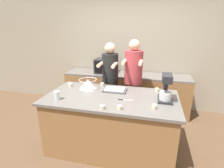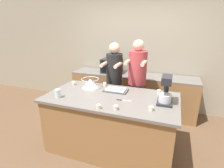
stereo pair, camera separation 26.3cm
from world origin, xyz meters
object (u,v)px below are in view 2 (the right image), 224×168
Objects in this scene: cupcake_0 at (116,107)px; cupcake_4 at (159,91)px; person_right at (137,83)px; cupcake_5 at (151,108)px; stand_mixer at (166,91)px; mixing_bowl at (90,83)px; drinking_glass at (58,93)px; cupcake_3 at (105,84)px; baking_tray at (116,90)px; cupcake_2 at (74,83)px; person_left at (114,82)px; knife at (123,100)px; cupcake_1 at (99,106)px; microwave_oven at (112,66)px.

cupcake_4 is at bearing 58.85° from cupcake_0.
person_right is 1.12m from cupcake_5.
stand_mixer reaches higher than cupcake_4.
mixing_bowl is 4.67× the size of cupcake_0.
drinking_glass is 1.37m from cupcake_5.
cupcake_3 is at bearing 159.66° from stand_mixer.
cupcake_5 is (0.64, -0.50, 0.01)m from baking_tray.
cupcake_3 is (0.54, 0.15, 0.00)m from cupcake_2.
cupcake_3 is at bearing 176.92° from cupcake_4.
baking_tray is at bearing -67.96° from person_left.
cupcake_2 is (-1.04, -0.51, 0.05)m from person_right.
cupcake_0 is at bearing -91.29° from knife.
knife is at bearing -56.66° from baking_tray.
cupcake_5 is at bearing 16.44° from cupcake_0.
cupcake_1 and cupcake_4 have the same top height.
cupcake_4 is 0.64m from cupcake_5.
cupcake_3 is at bearing 145.32° from baking_tray.
microwave_oven is 6.87× the size of cupcake_3.
cupcake_0 is 0.22m from cupcake_1.
cupcake_5 is (0.41, -1.05, 0.05)m from person_right.
cupcake_5 is (0.86, -1.04, 0.08)m from person_left.
cupcake_1 is 1.00× the size of cupcake_3.
person_left is 1.21m from drinking_glass.
cupcake_4 reaches higher than baking_tray.
baking_tray is (-0.78, 0.20, -0.15)m from stand_mixer.
cupcake_0 is at bearing -143.55° from stand_mixer.
stand_mixer is 6.07× the size of cupcake_5.
drinking_glass is 1.97× the size of cupcake_0.
microwave_oven reaches higher than cupcake_2.
stand_mixer is 1.89m from microwave_oven.
microwave_oven is at bearing 138.97° from person_right.
cupcake_1 is 1.00× the size of cupcake_2.
stand_mixer reaches higher than microwave_oven.
cupcake_5 is (0.42, -0.17, 0.03)m from knife.
person_right is 0.60m from cupcake_4.
cupcake_0 is at bearing -163.56° from cupcake_5.
microwave_oven is (-0.04, 1.18, 0.05)m from mixing_bowl.
person_left is at bearing 143.24° from stand_mixer.
person_right reaches higher than stand_mixer.
microwave_oven is 6.87× the size of cupcake_1.
cupcake_0 and cupcake_5 have the same top height.
baking_tray is 0.66m from cupcake_0.
mixing_bowl is 0.27m from cupcake_3.
microwave_oven is 6.87× the size of cupcake_4.
drinking_glass reaches higher than cupcake_5.
person_left is 25.45× the size of cupcake_4.
drinking_glass is at bearing -115.00° from person_left.
cupcake_0 is (-0.01, -0.30, 0.03)m from knife.
knife is at bearing 157.77° from cupcake_5.
mixing_bowl is at bearing -114.95° from person_left.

